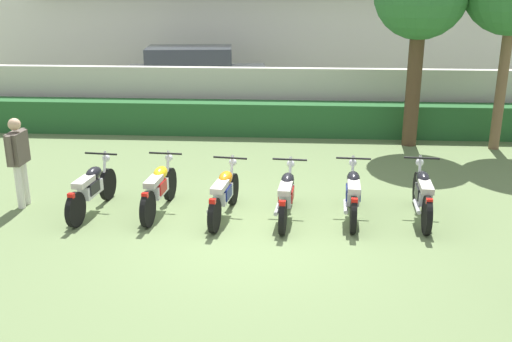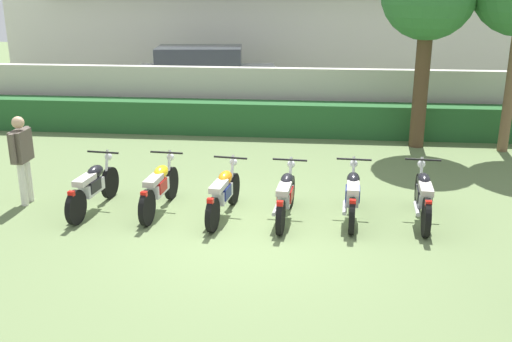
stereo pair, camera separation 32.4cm
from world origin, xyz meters
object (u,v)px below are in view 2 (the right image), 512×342
object	(u,v)px
motorcycle_in_row_0	(93,186)
motorcycle_in_row_5	(423,196)
motorcycle_in_row_4	(352,195)
motorcycle_in_row_1	(159,187)
inspector_person	(22,153)
motorcycle_in_row_3	(286,195)
motorcycle_in_row_2	(223,193)
parked_car	(205,76)

from	to	relation	value
motorcycle_in_row_0	motorcycle_in_row_5	distance (m)	5.68
motorcycle_in_row_0	motorcycle_in_row_4	world-z (taller)	motorcycle_in_row_4
motorcycle_in_row_1	inspector_person	bearing A→B (deg)	91.25
motorcycle_in_row_3	motorcycle_in_row_0	bearing A→B (deg)	93.26
motorcycle_in_row_1	motorcycle_in_row_2	distance (m)	1.17
motorcycle_in_row_0	motorcycle_in_row_5	xyz separation A→B (m)	(5.68, 0.07, 0.01)
motorcycle_in_row_2	parked_car	bearing A→B (deg)	19.59
motorcycle_in_row_0	motorcycle_in_row_1	world-z (taller)	motorcycle_in_row_1
motorcycle_in_row_4	motorcycle_in_row_5	size ratio (longest dim) A/B	0.97
inspector_person	motorcycle_in_row_5	bearing A→B (deg)	-1.25
motorcycle_in_row_5	motorcycle_in_row_3	bearing A→B (deg)	97.55
motorcycle_in_row_2	motorcycle_in_row_4	bearing A→B (deg)	-80.09
motorcycle_in_row_2	inspector_person	bearing A→B (deg)	92.69
motorcycle_in_row_1	motorcycle_in_row_2	world-z (taller)	motorcycle_in_row_1
motorcycle_in_row_1	motorcycle_in_row_3	world-z (taller)	motorcycle_in_row_1
parked_car	inspector_person	size ratio (longest dim) A/B	2.89
motorcycle_in_row_1	inspector_person	size ratio (longest dim) A/B	1.16
motorcycle_in_row_4	inspector_person	size ratio (longest dim) A/B	1.12
parked_car	motorcycle_in_row_3	bearing A→B (deg)	-77.92
motorcycle_in_row_5	parked_car	bearing A→B (deg)	34.17
motorcycle_in_row_1	motorcycle_in_row_4	distance (m)	3.34
motorcycle_in_row_1	motorcycle_in_row_4	xyz separation A→B (m)	(3.34, -0.04, -0.00)
motorcycle_in_row_2	motorcycle_in_row_4	size ratio (longest dim) A/B	1.03
parked_car	motorcycle_in_row_5	size ratio (longest dim) A/B	2.49
motorcycle_in_row_5	inspector_person	bearing A→B (deg)	92.77
motorcycle_in_row_0	inspector_person	xyz separation A→B (m)	(-1.35, 0.22, 0.51)
motorcycle_in_row_5	motorcycle_in_row_2	bearing A→B (deg)	96.33
motorcycle_in_row_3	motorcycle_in_row_5	distance (m)	2.29
motorcycle_in_row_0	motorcycle_in_row_1	xyz separation A→B (m)	(1.17, 0.08, 0.00)
motorcycle_in_row_0	motorcycle_in_row_5	world-z (taller)	motorcycle_in_row_5
motorcycle_in_row_2	inspector_person	size ratio (longest dim) A/B	1.15
parked_car	motorcycle_in_row_5	xyz separation A→B (m)	(5.45, -9.39, -0.48)
motorcycle_in_row_1	motorcycle_in_row_2	xyz separation A→B (m)	(1.16, -0.15, -0.01)
motorcycle_in_row_4	parked_car	bearing A→B (deg)	27.88
motorcycle_in_row_0	motorcycle_in_row_3	bearing A→B (deg)	-85.20
motorcycle_in_row_2	inspector_person	distance (m)	3.72
motorcycle_in_row_2	motorcycle_in_row_3	distance (m)	1.07
motorcycle_in_row_0	motorcycle_in_row_3	xyz separation A→B (m)	(3.39, -0.08, -0.01)
motorcycle_in_row_3	inspector_person	distance (m)	4.78
motorcycle_in_row_3	motorcycle_in_row_4	distance (m)	1.12
motorcycle_in_row_4	motorcycle_in_row_1	bearing A→B (deg)	92.71
motorcycle_in_row_3	inspector_person	world-z (taller)	inspector_person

